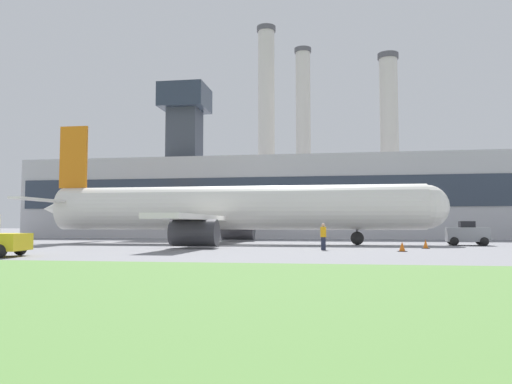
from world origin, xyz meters
name	(u,v)px	position (x,y,z in m)	size (l,w,h in m)	color
ground_plane	(235,246)	(0.00, 0.00, 0.00)	(400.00, 400.00, 0.00)	gray
terminal_building	(271,197)	(-0.62, 26.85, 5.44)	(65.63, 12.34, 20.82)	#B2B2B7
smokestack_left	(266,128)	(-6.13, 62.52, 21.79)	(3.94, 3.94, 43.25)	beige
smokestack_right	(303,139)	(1.76, 58.53, 18.50)	(3.32, 3.32, 36.73)	beige
smokestack_far	(389,142)	(18.08, 57.55, 17.36)	(3.93, 3.93, 34.40)	beige
airplane	(230,209)	(-1.29, 3.81, 3.05)	(35.89, 29.07, 10.78)	white
pushback_tug	(467,235)	(18.39, 4.26, 0.88)	(3.34, 2.79, 1.96)	gray
ground_crew_person	(323,236)	(7.01, -5.29, 0.90)	(0.55, 0.55, 1.76)	#23283D
traffic_cone_near_nose	(402,247)	(11.90, -6.45, 0.29)	(0.56, 0.56, 0.62)	black
traffic_cone_wingtip	(426,244)	(14.03, -2.20, 0.30)	(0.50, 0.50, 0.65)	black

